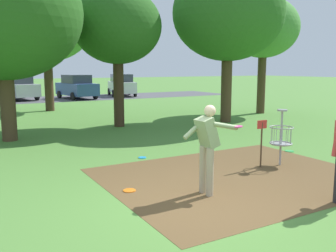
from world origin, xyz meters
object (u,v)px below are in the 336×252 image
object	(u,v)px
tree_far_center	(2,12)
frisbee_near_basket	(142,158)
disc_golf_basket	(279,135)
parked_car_rightmost	(122,85)
player_throwing	(208,143)
parked_car_center_right	(77,87)
frisbee_far_left	(289,151)
tree_far_left	(228,14)
parked_car_center_left	(17,87)
tree_mid_left	(263,28)
tree_mid_center	(46,22)
frisbee_by_tee	(129,191)
tree_near_left	(117,27)

from	to	relation	value
tree_far_center	frisbee_near_basket	bearing A→B (deg)	-57.86
disc_golf_basket	parked_car_rightmost	size ratio (longest dim) A/B	0.31
player_throwing	parked_car_center_right	xyz separation A→B (m)	(4.25, 23.10, -0.06)
tree_far_center	frisbee_far_left	bearing A→B (deg)	-40.44
tree_far_left	parked_car_center_right	distance (m)	16.23
player_throwing	parked_car_center_left	xyz separation A→B (m)	(0.11, 24.30, -0.06)
tree_mid_left	tree_far_left	size ratio (longest dim) A/B	0.89
frisbee_far_left	tree_far_left	bearing A→B (deg)	69.06
tree_mid_left	tree_far_left	xyz separation A→B (m)	(-3.63, -1.63, 0.28)
tree_far_left	frisbee_near_basket	bearing A→B (deg)	-145.56
player_throwing	parked_car_rightmost	distance (m)	25.61
tree_far_left	disc_golf_basket	bearing A→B (deg)	-118.67
frisbee_near_basket	parked_car_rightmost	bearing A→B (deg)	68.53
tree_far_left	frisbee_far_left	bearing A→B (deg)	-110.94
tree_mid_left	parked_car_center_left	distance (m)	18.47
tree_mid_center	tree_far_left	size ratio (longest dim) A/B	1.04
tree_mid_left	disc_golf_basket	bearing A→B (deg)	-131.31
frisbee_by_tee	tree_far_center	xyz separation A→B (m)	(-1.33, 6.69, 4.10)
disc_golf_basket	tree_mid_left	world-z (taller)	tree_mid_left
parked_car_center_right	tree_far_left	bearing A→B (deg)	-82.22
frisbee_near_basket	tree_near_left	world-z (taller)	tree_near_left
player_throwing	parked_car_rightmost	world-z (taller)	parked_car_rightmost
frisbee_near_basket	tree_mid_center	size ratio (longest dim) A/B	0.03
tree_far_left	tree_far_center	distance (m)	8.95
frisbee_near_basket	tree_far_center	world-z (taller)	tree_far_center
player_throwing	frisbee_far_left	world-z (taller)	player_throwing
parked_car_center_left	frisbee_near_basket	bearing A→B (deg)	-89.78
parked_car_center_left	parked_car_rightmost	size ratio (longest dim) A/B	1.00
parked_car_center_left	tree_mid_center	bearing A→B (deg)	-86.93
player_throwing	frisbee_by_tee	xyz separation A→B (m)	(-1.22, 0.89, -0.98)
frisbee_near_basket	parked_car_center_right	distance (m)	20.32
frisbee_near_basket	tree_mid_center	distance (m)	13.45
tree_mid_left	tree_far_center	size ratio (longest dim) A/B	0.95
player_throwing	parked_car_center_left	distance (m)	24.30
disc_golf_basket	tree_mid_center	distance (m)	15.61
tree_near_left	parked_car_center_right	bearing A→B (deg)	80.31
tree_mid_left	tree_far_center	distance (m)	12.66
frisbee_by_tee	parked_car_rightmost	size ratio (longest dim) A/B	0.06
player_throwing	tree_mid_left	world-z (taller)	tree_mid_left
tree_near_left	parked_car_rightmost	world-z (taller)	tree_near_left
frisbee_near_basket	tree_near_left	xyz separation A→B (m)	(1.58, 5.41, 3.98)
tree_far_center	tree_mid_center	bearing A→B (deg)	69.16
frisbee_far_left	frisbee_by_tee	bearing A→B (deg)	-170.40
player_throwing	tree_mid_left	bearing A→B (deg)	42.26
parked_car_center_right	tree_mid_left	bearing A→B (deg)	-67.63
tree_far_left	parked_car_center_left	bearing A→B (deg)	110.45
tree_mid_left	frisbee_far_left	bearing A→B (deg)	-128.48
tree_far_left	parked_car_rightmost	world-z (taller)	tree_far_left
frisbee_far_left	tree_far_center	distance (m)	9.80
tree_far_center	parked_car_center_right	size ratio (longest dim) A/B	1.42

